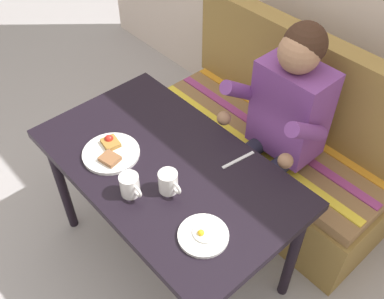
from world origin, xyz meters
The scene contains 9 objects.
ground_plane centered at (0.00, 0.00, 0.00)m, with size 8.00×8.00×0.00m, color #A19B9C.
table centered at (0.00, 0.00, 0.65)m, with size 1.20×0.70×0.73m.
couch centered at (0.00, 0.76, 0.33)m, with size 1.44×0.56×1.00m.
person centered at (0.14, 0.59, 0.74)m, with size 0.45×0.61×1.21m.
plate_breakfast centered at (-0.21, -0.14, 0.74)m, with size 0.25×0.25×0.05m.
plate_eggs centered at (0.38, -0.13, 0.74)m, with size 0.19×0.19×0.04m.
coffee_mug centered at (0.12, -0.08, 0.78)m, with size 0.12×0.08×0.10m.
coffee_mug_second centered at (0.03, -0.21, 0.78)m, with size 0.12×0.08×0.10m.
fork centered at (0.19, 0.25, 0.73)m, with size 0.01×0.17×0.01m, color silver.
Camera 1 is at (1.04, -0.78, 2.12)m, focal length 41.20 mm.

